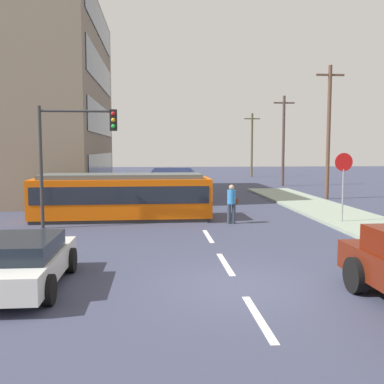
# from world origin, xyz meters

# --- Properties ---
(ground_plane) EXTENTS (120.00, 120.00, 0.00)m
(ground_plane) POSITION_xyz_m (0.00, 10.00, 0.00)
(ground_plane) COLOR #383C52
(lane_stripe_0) EXTENTS (0.16, 2.40, 0.01)m
(lane_stripe_0) POSITION_xyz_m (0.00, -2.00, 0.01)
(lane_stripe_0) COLOR silver
(lane_stripe_0) RESTS_ON ground
(lane_stripe_1) EXTENTS (0.16, 2.40, 0.01)m
(lane_stripe_1) POSITION_xyz_m (0.00, 2.00, 0.01)
(lane_stripe_1) COLOR silver
(lane_stripe_1) RESTS_ON ground
(lane_stripe_2) EXTENTS (0.16, 2.40, 0.01)m
(lane_stripe_2) POSITION_xyz_m (0.00, 6.00, 0.01)
(lane_stripe_2) COLOR silver
(lane_stripe_2) RESTS_ON ground
(lane_stripe_3) EXTENTS (0.16, 2.40, 0.01)m
(lane_stripe_3) POSITION_xyz_m (0.00, 16.30, 0.01)
(lane_stripe_3) COLOR silver
(lane_stripe_3) RESTS_ON ground
(lane_stripe_4) EXTENTS (0.16, 2.40, 0.01)m
(lane_stripe_4) POSITION_xyz_m (0.00, 22.30, 0.01)
(lane_stripe_4) COLOR silver
(lane_stripe_4) RESTS_ON ground
(streetcar_tram) EXTENTS (7.96, 2.65, 2.07)m
(streetcar_tram) POSITION_xyz_m (-3.41, 10.30, 1.07)
(streetcar_tram) COLOR #E05608
(streetcar_tram) RESTS_ON ground
(city_bus) EXTENTS (2.71, 5.91, 1.88)m
(city_bus) POSITION_xyz_m (-0.80, 18.14, 1.08)
(city_bus) COLOR #283C97
(city_bus) RESTS_ON ground
(pedestrian_crossing) EXTENTS (0.50, 0.36, 1.67)m
(pedestrian_crossing) POSITION_xyz_m (1.33, 8.69, 0.94)
(pedestrian_crossing) COLOR #323C4C
(pedestrian_crossing) RESTS_ON ground
(parked_sedan_near) EXTENTS (2.11, 4.09, 1.19)m
(parked_sedan_near) POSITION_xyz_m (-5.06, 0.25, 0.62)
(parked_sedan_near) COLOR silver
(parked_sedan_near) RESTS_ON ground
(parked_sedan_mid) EXTENTS (1.98, 4.56, 1.19)m
(parked_sedan_mid) POSITION_xyz_m (-5.60, 14.26, 0.62)
(parked_sedan_mid) COLOR #355445
(parked_sedan_mid) RESTS_ON ground
(parked_sedan_far) EXTENTS (2.02, 4.26, 1.19)m
(parked_sedan_far) POSITION_xyz_m (-5.79, 21.17, 0.62)
(parked_sedan_far) COLOR #2E6540
(parked_sedan_far) RESTS_ON ground
(parked_sedan_furthest) EXTENTS (2.02, 4.43, 1.19)m
(parked_sedan_furthest) POSITION_xyz_m (-5.01, 26.99, 0.62)
(parked_sedan_furthest) COLOR #AD1E17
(parked_sedan_furthest) RESTS_ON ground
(stop_sign) EXTENTS (0.76, 0.07, 2.88)m
(stop_sign) POSITION_xyz_m (5.96, 8.11, 2.19)
(stop_sign) COLOR gray
(stop_sign) RESTS_ON sidewalk_curb_right
(traffic_light_mast) EXTENTS (3.09, 0.33, 4.88)m
(traffic_light_mast) POSITION_xyz_m (-5.20, 8.18, 3.44)
(traffic_light_mast) COLOR #333333
(traffic_light_mast) RESTS_ON ground
(utility_pole_mid) EXTENTS (1.80, 0.24, 8.39)m
(utility_pole_mid) POSITION_xyz_m (9.04, 17.64, 4.38)
(utility_pole_mid) COLOR brown
(utility_pole_mid) RESTS_ON ground
(utility_pole_far) EXTENTS (1.80, 0.24, 7.69)m
(utility_pole_far) POSITION_xyz_m (9.11, 27.84, 4.03)
(utility_pole_far) COLOR brown
(utility_pole_far) RESTS_ON ground
(utility_pole_distant) EXTENTS (1.80, 0.24, 7.19)m
(utility_pole_distant) POSITION_xyz_m (9.14, 40.49, 3.77)
(utility_pole_distant) COLOR brown
(utility_pole_distant) RESTS_ON ground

